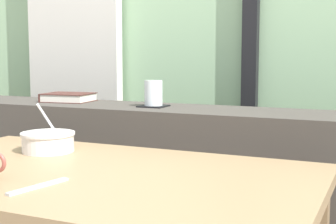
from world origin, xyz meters
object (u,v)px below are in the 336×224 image
object	(u,v)px
coaster_square	(153,106)
juice_glass	(153,94)
breakfast_table	(91,210)
soup_bowl	(48,142)
fork_utensil	(39,186)
closed_book	(68,97)

from	to	relation	value
coaster_square	juice_glass	distance (m)	0.05
breakfast_table	juice_glass	bearing A→B (deg)	100.70
soup_bowl	fork_utensil	xyz separation A→B (m)	(0.25, -0.35, -0.03)
coaster_square	soup_bowl	xyz separation A→B (m)	(-0.15, -0.46, -0.07)
breakfast_table	fork_utensil	xyz separation A→B (m)	(-0.02, -0.19, 0.11)
closed_book	fork_utensil	distance (m)	1.01
coaster_square	fork_utensil	size ratio (longest dim) A/B	0.59
breakfast_table	soup_bowl	xyz separation A→B (m)	(-0.26, 0.17, 0.14)
closed_book	fork_utensil	world-z (taller)	closed_book
soup_bowl	fork_utensil	bearing A→B (deg)	-55.15
juice_glass	closed_book	distance (m)	0.43
coaster_square	closed_book	bearing A→B (deg)	174.44
soup_bowl	breakfast_table	bearing A→B (deg)	-32.36
soup_bowl	fork_utensil	size ratio (longest dim) A/B	0.99
juice_glass	fork_utensil	xyz separation A→B (m)	(0.10, -0.81, -0.15)
breakfast_table	closed_book	world-z (taller)	closed_book
breakfast_table	juice_glass	distance (m)	0.69
breakfast_table	juice_glass	world-z (taller)	juice_glass
coaster_square	soup_bowl	size ratio (longest dim) A/B	0.59
breakfast_table	coaster_square	world-z (taller)	coaster_square
coaster_square	juice_glass	size ratio (longest dim) A/B	1.03
closed_book	soup_bowl	xyz separation A→B (m)	(0.28, -0.50, -0.09)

